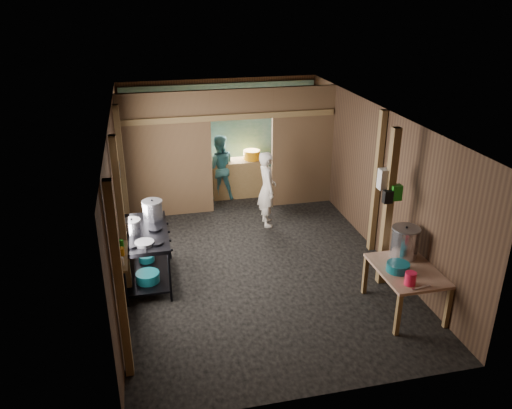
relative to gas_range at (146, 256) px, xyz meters
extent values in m
cube|color=black|center=(1.88, 0.41, -0.45)|extent=(4.50, 7.00, 0.00)
cube|color=#393939|center=(1.88, 0.41, 2.15)|extent=(4.50, 7.00, 0.00)
cube|color=#483120|center=(1.88, 3.91, 0.85)|extent=(4.50, 0.00, 2.60)
cube|color=#483120|center=(1.88, -3.09, 0.85)|extent=(4.50, 0.00, 2.60)
cube|color=#483120|center=(-0.37, 0.41, 0.85)|extent=(0.00, 7.00, 2.60)
cube|color=#483120|center=(4.13, 0.41, 0.85)|extent=(0.00, 7.00, 2.60)
cube|color=brown|center=(0.55, 2.61, 0.85)|extent=(1.85, 0.10, 2.60)
cube|color=brown|center=(3.46, 2.61, 0.85)|extent=(1.35, 0.10, 2.60)
cube|color=brown|center=(2.13, 2.61, 1.85)|extent=(1.30, 0.10, 0.60)
cube|color=#6E9999|center=(1.88, 3.85, 0.80)|extent=(4.40, 0.06, 2.50)
cube|color=brown|center=(2.18, 3.36, -0.03)|extent=(1.20, 0.50, 0.85)
cylinder|color=silver|center=(2.13, 3.81, 1.45)|extent=(0.20, 0.03, 0.20)
cube|color=brown|center=(-0.30, -2.19, 0.85)|extent=(0.10, 0.12, 2.60)
cube|color=brown|center=(-0.30, -0.39, 0.85)|extent=(0.10, 0.12, 2.60)
cube|color=brown|center=(-0.30, 1.61, 0.85)|extent=(0.10, 0.12, 2.60)
cube|color=brown|center=(4.06, 0.21, 0.85)|extent=(0.10, 0.12, 2.60)
cube|color=brown|center=(3.73, -0.89, 0.85)|extent=(0.12, 0.12, 2.60)
cube|color=brown|center=(1.88, 2.56, 1.60)|extent=(4.40, 0.12, 0.12)
cylinder|color=gray|center=(-0.33, 0.81, 1.20)|extent=(0.03, 0.34, 0.34)
cylinder|color=black|center=(-0.33, 1.21, 1.10)|extent=(0.03, 0.30, 0.30)
cube|color=brown|center=(-0.27, -1.69, 0.95)|extent=(0.14, 0.80, 0.03)
cylinder|color=silver|center=(-0.27, -1.94, 1.01)|extent=(0.07, 0.07, 0.10)
cylinder|color=orange|center=(-0.27, -1.69, 1.01)|extent=(0.08, 0.08, 0.10)
cylinder|color=#198919|center=(-0.27, -1.47, 1.01)|extent=(0.06, 0.06, 0.10)
cube|color=silver|center=(3.68, -0.81, 1.33)|extent=(0.22, 0.15, 0.32)
cube|color=#198919|center=(3.80, -0.95, 1.15)|extent=(0.16, 0.12, 0.24)
cube|color=black|center=(3.66, -0.97, 1.10)|extent=(0.14, 0.10, 0.20)
cylinder|color=#11606B|center=(0.00, -0.32, -0.20)|extent=(0.37, 0.37, 0.15)
cylinder|color=#11606B|center=(0.00, 0.35, -0.22)|extent=(0.26, 0.26, 0.11)
cylinder|color=#11606B|center=(3.55, -1.70, 0.30)|extent=(0.41, 0.41, 0.12)
cylinder|color=#F31B45|center=(3.54, -2.07, 0.33)|extent=(0.20, 0.20, 0.19)
cube|color=silver|center=(3.65, -2.19, 0.24)|extent=(0.30, 0.08, 0.01)
cylinder|color=orange|center=(2.51, 3.36, 0.50)|extent=(0.38, 0.38, 0.21)
imported|color=silver|center=(2.44, 1.68, 0.31)|extent=(0.38, 0.57, 1.54)
imported|color=teal|center=(1.74, 3.28, 0.29)|extent=(0.77, 0.62, 1.48)
camera|label=1|loc=(0.11, -7.50, 4.04)|focal=35.85mm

